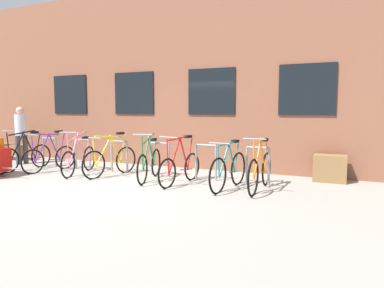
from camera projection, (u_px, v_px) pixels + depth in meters
The scene contains 14 objects.
ground_plane at pixel (98, 191), 6.91m from camera, with size 42.00×42.00×0.00m, color #9E998E.
storefront_building at pixel (209, 84), 12.22m from camera, with size 28.00×5.87×5.04m.
bike_rack at pixel (139, 154), 8.68m from camera, with size 6.53×0.05×0.83m.
bicycle_teal at pixel (229, 170), 7.09m from camera, with size 0.44×1.68×1.00m.
bicycle_purple at pixel (50, 157), 9.11m from camera, with size 0.44×1.59×1.07m.
bicycle_red at pixel (180, 167), 7.56m from camera, with size 0.44×1.63×1.08m.
bicycle_pink at pixel (79, 159), 8.74m from camera, with size 0.57×1.71×1.11m.
bicycle_green at pixel (150, 163), 8.00m from camera, with size 0.54×1.68×1.11m.
bicycle_yellow at pixel (111, 160), 8.50m from camera, with size 0.49×1.70×1.07m.
bicycle_black at pixel (25, 156), 9.34m from camera, with size 0.44×1.67×1.10m.
bicycle_orange at pixel (260, 170), 6.98m from camera, with size 0.44×1.80×1.10m.
wooden_bench at pixel (6, 148), 11.29m from camera, with size 1.67×0.40×0.50m.
person_by_bench at pixel (21, 131), 10.24m from camera, with size 0.32×0.35×1.69m.
planter_box at pixel (330, 168), 7.78m from camera, with size 0.70×0.44×0.60m, color olive.
Camera 1 is at (4.47, -5.43, 1.62)m, focal length 32.49 mm.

